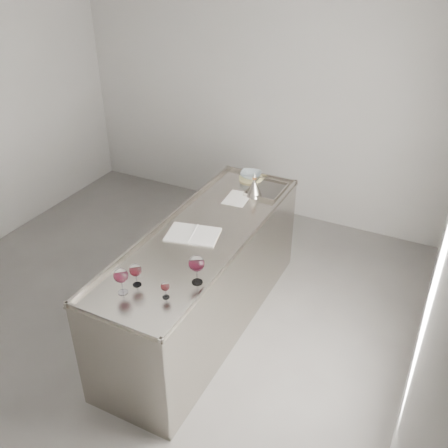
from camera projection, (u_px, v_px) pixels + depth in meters
The scene contains 11 objects.
room_shell at pixel (125, 184), 3.77m from camera, with size 4.54×5.04×2.84m.
counter at pixel (204, 279), 4.28m from camera, with size 0.77×2.42×0.97m.
wine_glass_left at pixel (135, 270), 3.40m from camera, with size 0.09×0.09×0.17m.
wine_glass_middle at pixel (121, 276), 3.32m from camera, with size 0.10×0.10×0.20m.
wine_glass_right at pixel (197, 264), 3.41m from camera, with size 0.11×0.11×0.22m.
wine_glass_small at pixel (165, 287), 3.30m from camera, with size 0.06×0.06×0.12m.
notebook at pixel (193, 234), 4.01m from camera, with size 0.47×0.37×0.02m.
loose_paper_top at pixel (237, 198), 4.54m from camera, with size 0.20×0.29×0.00m, color white.
trivet at pixel (251, 178), 4.88m from camera, with size 0.23×0.23×0.02m, color beige.
ceramic_bowl at pixel (251, 175), 4.87m from camera, with size 0.20×0.20×0.05m, color gray.
wine_funnel at pixel (254, 189), 4.56m from camera, with size 0.16×0.16×0.23m.
Camera 1 is at (2.19, -2.68, 3.09)m, focal length 40.00 mm.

